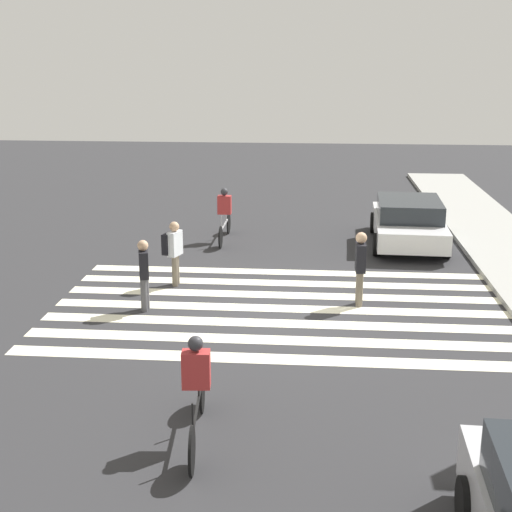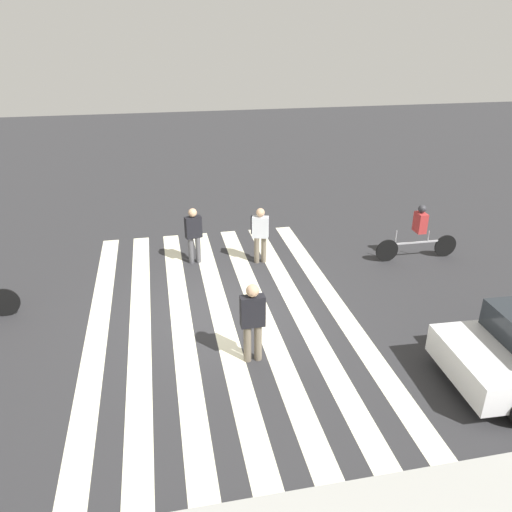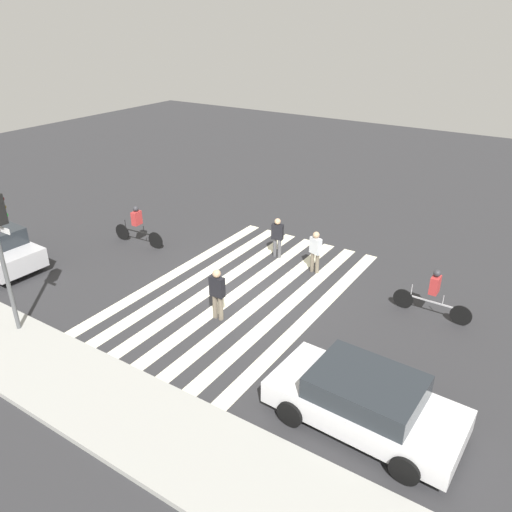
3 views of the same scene
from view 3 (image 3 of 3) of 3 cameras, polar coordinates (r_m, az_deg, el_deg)
The scene contains 10 objects.
ground_plane at distance 16.93m, azimuth -1.74°, elevation -3.98°, with size 60.00×60.00×0.00m, color #2D2D30.
sidewalk_curb at distance 13.20m, azimuth -17.90°, elevation -14.93°, with size 36.00×2.50×0.14m.
crosswalk_stripes at distance 16.93m, azimuth -1.74°, elevation -3.97°, with size 5.89×10.00×0.01m.
traffic_light at distance 15.12m, azimuth -27.14°, elevation 2.24°, with size 0.60×0.50×4.41m.
pedestrian_adult_tall_backpack at distance 18.88m, azimuth 2.46°, elevation 2.36°, with size 0.48×0.30×1.59m.
pedestrian_adult_yellow_jacket at distance 17.87m, azimuth 6.83°, elevation 0.87°, with size 0.48×0.46×1.58m.
pedestrian_adult_blue_shirt at distance 15.02m, azimuth -4.45°, elevation -4.07°, with size 0.47×0.25×1.68m.
cyclist_mid_street at distance 16.08m, azimuth 19.66°, elevation -3.85°, with size 2.41×0.40×1.60m.
cyclist_near_curb at distance 20.55m, azimuth -13.41°, elevation 3.57°, with size 2.42×0.42×1.63m.
car_parked_dark_suv at distance 11.80m, azimuth 12.32°, elevation -15.81°, with size 4.38×2.24×1.34m.
Camera 3 is at (-8.43, 12.02, 8.44)m, focal length 35.00 mm.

